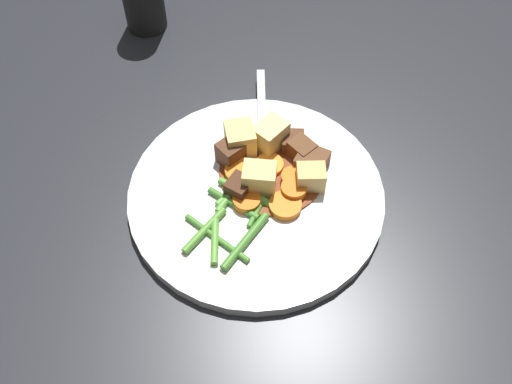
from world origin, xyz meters
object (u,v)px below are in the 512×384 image
at_px(carrot_slice_4, 286,204).
at_px(meat_chunk_4, 294,142).
at_px(potato_chunk_2, 311,178).
at_px(fork, 262,126).
at_px(dinner_plate, 256,195).
at_px(potato_chunk_0, 257,177).
at_px(carrot_slice_0, 247,201).
at_px(meat_chunk_0, 312,162).
at_px(potato_chunk_3, 240,140).
at_px(carrot_slice_2, 293,179).
at_px(carrot_slice_5, 240,172).
at_px(potato_chunk_1, 270,136).
at_px(carrot_slice_1, 294,190).
at_px(meat_chunk_1, 239,187).
at_px(meat_chunk_3, 231,153).
at_px(carrot_slice_3, 269,165).
at_px(meat_chunk_2, 302,150).

height_order(carrot_slice_4, meat_chunk_4, meat_chunk_4).
xyz_separation_m(potato_chunk_2, fork, (0.04, 0.09, -0.01)).
relative_size(dinner_plate, potato_chunk_0, 7.88).
height_order(dinner_plate, carrot_slice_0, carrot_slice_0).
bearing_deg(potato_chunk_0, meat_chunk_0, -32.92).
xyz_separation_m(carrot_slice_0, carrot_slice_4, (0.02, -0.04, -0.00)).
bearing_deg(dinner_plate, potato_chunk_3, 50.43).
bearing_deg(carrot_slice_2, carrot_slice_4, -161.50).
height_order(carrot_slice_5, potato_chunk_1, potato_chunk_1).
distance_m(carrot_slice_1, potato_chunk_2, 0.02).
xyz_separation_m(carrot_slice_1, meat_chunk_1, (-0.03, 0.05, 0.00)).
height_order(carrot_slice_4, potato_chunk_2, potato_chunk_2).
height_order(meat_chunk_1, meat_chunk_3, meat_chunk_3).
bearing_deg(carrot_slice_5, carrot_slice_2, -65.85).
xyz_separation_m(carrot_slice_2, carrot_slice_3, (0.00, 0.03, -0.00)).
distance_m(potato_chunk_0, meat_chunk_0, 0.07).
bearing_deg(carrot_slice_5, potato_chunk_0, -96.71).
height_order(carrot_slice_5, fork, carrot_slice_5).
xyz_separation_m(carrot_slice_2, meat_chunk_4, (0.04, 0.03, 0.00)).
relative_size(carrot_slice_3, meat_chunk_4, 1.24).
bearing_deg(carrot_slice_1, potato_chunk_1, 53.73).
bearing_deg(meat_chunk_0, carrot_slice_4, -175.57).
relative_size(potato_chunk_0, meat_chunk_0, 1.08).
bearing_deg(carrot_slice_3, meat_chunk_4, -10.23).
bearing_deg(potato_chunk_2, potato_chunk_3, 90.72).
height_order(carrot_slice_1, meat_chunk_4, meat_chunk_4).
xyz_separation_m(dinner_plate, carrot_slice_3, (0.04, 0.01, 0.01)).
bearing_deg(carrot_slice_0, meat_chunk_4, -0.66).
relative_size(carrot_slice_2, carrot_slice_3, 0.86).
bearing_deg(carrot_slice_0, carrot_slice_4, -62.24).
distance_m(carrot_slice_2, meat_chunk_1, 0.06).
height_order(potato_chunk_3, meat_chunk_1, potato_chunk_3).
bearing_deg(dinner_plate, meat_chunk_4, -0.83).
relative_size(dinner_plate, meat_chunk_2, 10.18).
xyz_separation_m(carrot_slice_0, carrot_slice_3, (0.05, 0.01, -0.00)).
relative_size(dinner_plate, potato_chunk_1, 7.74).
height_order(potato_chunk_0, meat_chunk_3, potato_chunk_0).
bearing_deg(meat_chunk_4, fork, 81.69).
height_order(dinner_plate, potato_chunk_0, potato_chunk_0).
relative_size(dinner_plate, meat_chunk_1, 10.88).
relative_size(carrot_slice_0, meat_chunk_3, 1.08).
bearing_deg(carrot_slice_5, carrot_slice_4, -96.63).
relative_size(potato_chunk_2, meat_chunk_4, 1.22).
bearing_deg(carrot_slice_4, meat_chunk_0, 4.43).
distance_m(meat_chunk_0, meat_chunk_2, 0.02).
bearing_deg(carrot_slice_3, carrot_slice_4, -128.41).
bearing_deg(meat_chunk_2, carrot_slice_1, -157.87).
height_order(dinner_plate, meat_chunk_2, meat_chunk_2).
relative_size(meat_chunk_0, meat_chunk_4, 1.30).
bearing_deg(carrot_slice_2, meat_chunk_2, 17.76).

